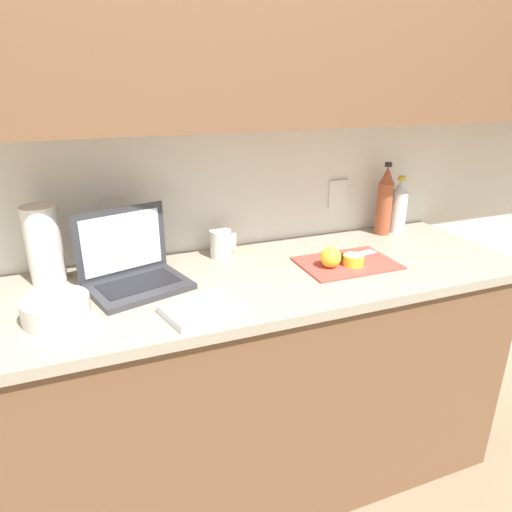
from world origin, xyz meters
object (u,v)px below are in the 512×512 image
Objects in this scene: lemon_whole_beside at (331,257)px; measuring_cup at (221,244)px; bowl_white at (56,309)px; cutting_board at (347,263)px; lemon_half_cut at (353,260)px; knife at (340,257)px; bottle_green_soda at (385,202)px; bottle_oil_tall at (399,207)px; paper_towel_roll at (44,245)px; laptop at (132,268)px.

measuring_cup is at bearing 141.82° from lemon_whole_beside.
bowl_white is (-0.59, -0.31, -0.02)m from measuring_cup.
lemon_half_cut reaches higher than cutting_board.
knife is at bearing 5.63° from bowl_white.
bottle_green_soda is at bearing 41.01° from lemon_half_cut.
paper_towel_roll is (-1.46, -0.02, 0.02)m from bottle_oil_tall.
knife is 3.41× the size of lemon_half_cut.
lemon_whole_beside is 0.24× the size of bottle_green_soda.
measuring_cup is (-0.34, 0.26, 0.01)m from lemon_whole_beside.
lemon_whole_beside is at bearing -38.18° from measuring_cup.
bottle_oil_tall is 1.46m from bowl_white.
bottle_oil_tall reaches higher than laptop.
laptop is at bearing 172.24° from cutting_board.
laptop reaches higher than measuring_cup.
laptop reaches higher than cutting_board.
bottle_oil_tall is at bearing 35.15° from lemon_half_cut.
measuring_cup is (-0.42, 0.28, 0.03)m from lemon_half_cut.
laptop reaches higher than lemon_whole_beside.
lemon_whole_beside is at bearing -14.83° from paper_towel_roll.
measuring_cup is at bearing 1.03° from paper_towel_roll.
bottle_green_soda reaches higher than measuring_cup.
knife is 1.05m from paper_towel_roll.
bowl_white is (-1.43, -0.32, -0.08)m from bottle_oil_tall.
paper_towel_roll reaches higher than bottle_oil_tall.
paper_towel_roll is at bearing 165.73° from lemon_half_cut.
cutting_board is 0.49m from measuring_cup.
knife is 0.81× the size of bottle_green_soda.
bottle_oil_tall is (0.50, 0.28, 0.07)m from lemon_whole_beside.
measuring_cup is (-0.76, -0.01, -0.09)m from bottle_green_soda.
bottle_oil_tall reaches higher than bowl_white.
bowl_white reaches higher than knife.
bottle_green_soda is (0.42, 0.28, 0.10)m from lemon_whole_beside.
knife is 0.07m from lemon_half_cut.
bottle_oil_tall reaches higher than cutting_board.
knife is 2.39× the size of measuring_cup.
bottle_green_soda is (0.33, 0.29, 0.12)m from lemon_half_cut.
paper_towel_roll is at bearing 165.17° from lemon_whole_beside.
laptop is 1.03× the size of cutting_board.
lemon_whole_beside reaches higher than bowl_white.
measuring_cup is at bearing -178.96° from bottle_green_soda.
bowl_white is (-1.01, -0.03, 0.01)m from lemon_half_cut.
bowl_white is at bearing 177.07° from knife.
lemon_whole_beside is (0.69, -0.12, -0.01)m from laptop.
knife is at bearing -21.83° from laptop.
bowl_white is 0.71× the size of paper_towel_roll.
bottle_green_soda is (0.34, 0.26, 0.14)m from cutting_board.
paper_towel_roll reaches higher than measuring_cup.
knife is 3.40× the size of lemon_whole_beside.
cutting_board is 0.04m from knife.
lemon_whole_beside reaches higher than lemon_half_cut.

